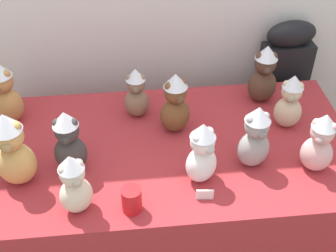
% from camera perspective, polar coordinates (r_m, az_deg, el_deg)
% --- Properties ---
extents(display_table, '(1.73, 0.90, 0.75)m').
position_cam_1_polar(display_table, '(2.33, -0.00, -9.31)').
color(display_table, maroon).
rests_on(display_table, ground_plane).
extents(instrument_case, '(0.29, 0.14, 1.04)m').
position_cam_1_polar(instrument_case, '(2.79, 13.84, 3.29)').
color(instrument_case, black).
rests_on(instrument_case, ground_plane).
extents(teddy_bear_sand, '(0.16, 0.14, 0.29)m').
position_cam_1_polar(teddy_bear_sand, '(2.17, 15.16, 2.95)').
color(teddy_bear_sand, '#CCB78E').
rests_on(teddy_bear_sand, display_table).
extents(teddy_bear_mocha, '(0.13, 0.11, 0.27)m').
position_cam_1_polar(teddy_bear_mocha, '(2.17, -4.03, 4.14)').
color(teddy_bear_mocha, '#7F6047').
rests_on(teddy_bear_mocha, display_table).
extents(teddy_bear_ash, '(0.17, 0.15, 0.31)m').
position_cam_1_polar(teddy_bear_ash, '(1.92, 10.98, -1.43)').
color(teddy_bear_ash, gray).
rests_on(teddy_bear_ash, display_table).
extents(teddy_bear_snow, '(0.18, 0.17, 0.30)m').
position_cam_1_polar(teddy_bear_snow, '(1.82, 4.32, -3.48)').
color(teddy_bear_snow, white).
rests_on(teddy_bear_snow, display_table).
extents(teddy_bear_caramel, '(0.18, 0.16, 0.33)m').
position_cam_1_polar(teddy_bear_caramel, '(2.24, -20.01, 3.90)').
color(teddy_bear_caramel, '#B27A42').
rests_on(teddy_bear_caramel, display_table).
extents(teddy_bear_honey, '(0.17, 0.15, 0.36)m').
position_cam_1_polar(teddy_bear_honey, '(1.89, -19.10, -2.93)').
color(teddy_bear_honey, tan).
rests_on(teddy_bear_honey, display_table).
extents(teddy_bear_cocoa, '(0.15, 0.13, 0.32)m').
position_cam_1_polar(teddy_bear_cocoa, '(2.30, 12.03, 6.37)').
color(teddy_bear_cocoa, '#4C3323').
rests_on(teddy_bear_cocoa, display_table).
extents(teddy_bear_chestnut, '(0.17, 0.16, 0.31)m').
position_cam_1_polar(teddy_bear_chestnut, '(2.06, 0.93, 2.86)').
color(teddy_bear_chestnut, brown).
rests_on(teddy_bear_chestnut, display_table).
extents(teddy_bear_blush, '(0.17, 0.17, 0.30)m').
position_cam_1_polar(teddy_bear_blush, '(1.97, 18.63, -2.08)').
color(teddy_bear_blush, beige).
rests_on(teddy_bear_blush, display_table).
extents(teddy_bear_charcoal, '(0.15, 0.13, 0.31)m').
position_cam_1_polar(teddy_bear_charcoal, '(1.91, -12.47, -2.00)').
color(teddy_bear_charcoal, '#383533').
rests_on(teddy_bear_charcoal, display_table).
extents(teddy_bear_cream, '(0.16, 0.15, 0.29)m').
position_cam_1_polar(teddy_bear_cream, '(1.74, -11.80, -7.26)').
color(teddy_bear_cream, beige).
rests_on(teddy_bear_cream, display_table).
extents(party_cup_red, '(0.08, 0.08, 0.11)m').
position_cam_1_polar(party_cup_red, '(1.77, -4.63, -9.29)').
color(party_cup_red, red).
rests_on(party_cup_red, display_table).
extents(name_card_front_left, '(0.07, 0.01, 0.05)m').
position_cam_1_polar(name_card_front_left, '(1.83, 4.70, -8.65)').
color(name_card_front_left, white).
rests_on(name_card_front_left, display_table).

